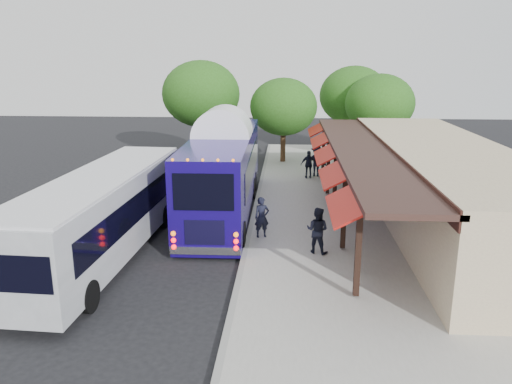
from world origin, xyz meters
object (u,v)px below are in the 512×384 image
(ped_d, at_px, (316,161))
(city_bus, at_px, (103,212))
(ped_a, at_px, (262,217))
(ped_c, at_px, (309,164))
(ped_b, at_px, (317,230))
(sign_board, at_px, (360,251))
(coach_bus, at_px, (224,168))

(ped_d, bearing_deg, city_bus, 63.72)
(ped_a, distance_m, ped_c, 10.86)
(city_bus, bearing_deg, ped_c, 60.18)
(ped_c, xyz_separation_m, ped_d, (0.48, 0.56, 0.12))
(ped_b, xyz_separation_m, ped_c, (0.14, 12.19, -0.04))
(ped_c, distance_m, sign_board, 13.95)
(ped_a, xyz_separation_m, ped_c, (2.32, 10.61, 0.01))
(ped_c, bearing_deg, ped_b, 85.73)
(ped_c, bearing_deg, ped_d, -134.45)
(ped_b, bearing_deg, sign_board, 150.36)
(ped_a, distance_m, ped_b, 2.69)
(ped_b, xyz_separation_m, ped_d, (0.63, 12.75, 0.09))
(coach_bus, relative_size, city_bus, 1.06)
(ped_b, bearing_deg, ped_c, -68.80)
(ped_c, height_order, ped_d, ped_d)
(sign_board, bearing_deg, ped_b, 134.75)
(ped_a, relative_size, ped_d, 0.86)
(city_bus, bearing_deg, coach_bus, 60.71)
(ped_a, distance_m, sign_board, 4.83)
(ped_d, bearing_deg, sign_board, 99.40)
(ped_c, relative_size, sign_board, 1.47)
(ped_b, bearing_deg, ped_a, -14.18)
(coach_bus, bearing_deg, ped_b, -52.98)
(coach_bus, height_order, ped_b, coach_bus)
(ped_d, xyz_separation_m, sign_board, (0.73, -14.46, -0.19))
(ped_c, bearing_deg, coach_bus, 53.54)
(city_bus, distance_m, sign_board, 9.41)
(coach_bus, xyz_separation_m, ped_c, (4.37, 6.76, -1.18))
(ped_d, bearing_deg, ped_c, 55.66)
(ped_b, relative_size, ped_d, 0.91)
(coach_bus, distance_m, ped_c, 8.13)
(sign_board, bearing_deg, ped_a, 143.28)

